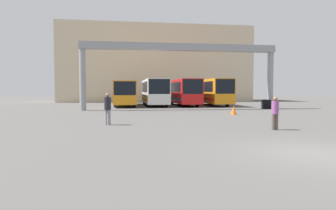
% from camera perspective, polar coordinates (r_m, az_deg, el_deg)
% --- Properties ---
extents(ground_plane, '(200.00, 200.00, 0.00)m').
position_cam_1_polar(ground_plane, '(10.10, 26.02, -8.38)').
color(ground_plane, '#514F4C').
extents(building_backdrop, '(32.63, 12.00, 12.91)m').
position_cam_1_polar(building_backdrop, '(55.12, -2.51, 7.51)').
color(building_backdrop, beige).
rests_on(building_backdrop, ground).
extents(overhead_gantry, '(19.65, 0.80, 6.56)m').
position_cam_1_polar(overhead_gantry, '(30.18, 2.47, 9.23)').
color(overhead_gantry, gray).
rests_on(overhead_gantry, ground).
extents(bus_slot_0, '(2.56, 12.30, 2.98)m').
position_cam_1_polar(bus_slot_0, '(38.16, -8.25, 2.48)').
color(bus_slot_0, orange).
rests_on(bus_slot_0, ground).
extents(bus_slot_1, '(2.54, 10.87, 3.25)m').
position_cam_1_polar(bus_slot_1, '(37.63, -2.61, 2.72)').
color(bus_slot_1, silver).
rests_on(bus_slot_1, ground).
extents(bus_slot_2, '(2.48, 10.01, 3.24)m').
position_cam_1_polar(bus_slot_2, '(37.76, 3.05, 2.71)').
color(bus_slot_2, red).
rests_on(bus_slot_2, ground).
extents(bus_slot_3, '(2.45, 10.31, 3.29)m').
position_cam_1_polar(bus_slot_3, '(38.80, 8.37, 2.73)').
color(bus_slot_3, orange).
rests_on(bus_slot_3, ground).
extents(pedestrian_near_center, '(0.33, 0.33, 1.60)m').
position_cam_1_polar(pedestrian_near_center, '(15.37, 19.72, -1.32)').
color(pedestrian_near_center, brown).
rests_on(pedestrian_near_center, ground).
extents(pedestrian_near_left, '(0.37, 0.37, 1.76)m').
position_cam_1_polar(pedestrian_near_left, '(16.86, -11.43, -0.57)').
color(pedestrian_near_left, gray).
rests_on(pedestrian_near_left, ground).
extents(traffic_cone, '(0.47, 0.47, 0.69)m').
position_cam_1_polar(traffic_cone, '(24.18, 12.40, -0.99)').
color(traffic_cone, orange).
rests_on(traffic_cone, ground).
extents(tire_stack, '(1.04, 1.04, 0.96)m').
position_cam_1_polar(tire_stack, '(32.89, 18.19, 0.16)').
color(tire_stack, black).
rests_on(tire_stack, ground).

